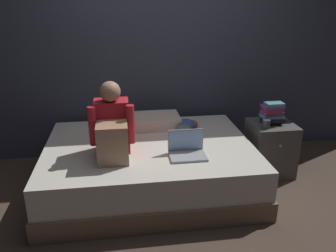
# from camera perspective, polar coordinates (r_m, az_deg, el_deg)

# --- Properties ---
(ground_plane) EXTENTS (8.00, 8.00, 0.00)m
(ground_plane) POSITION_cam_1_polar(r_m,az_deg,el_deg) (3.26, 1.04, -12.43)
(ground_plane) COLOR #47382D
(wall_back) EXTENTS (5.60, 0.10, 2.70)m
(wall_back) POSITION_cam_1_polar(r_m,az_deg,el_deg) (3.94, -1.69, 14.44)
(wall_back) COLOR #383D4C
(wall_back) RESTS_ON ground_plane
(bed) EXTENTS (2.00, 1.50, 0.47)m
(bed) POSITION_cam_1_polar(r_m,az_deg,el_deg) (3.38, -3.12, -6.65)
(bed) COLOR #7A6047
(bed) RESTS_ON ground_plane
(nightstand) EXTENTS (0.44, 0.46, 0.56)m
(nightstand) POSITION_cam_1_polar(r_m,az_deg,el_deg) (3.79, 16.70, -3.56)
(nightstand) COLOR #474442
(nightstand) RESTS_ON ground_plane
(person_sitting) EXTENTS (0.39, 0.44, 0.66)m
(person_sitting) POSITION_cam_1_polar(r_m,az_deg,el_deg) (3.00, -9.32, -0.42)
(person_sitting) COLOR #B21E28
(person_sitting) RESTS_ON bed
(laptop) EXTENTS (0.32, 0.23, 0.22)m
(laptop) POSITION_cam_1_polar(r_m,az_deg,el_deg) (3.03, 3.19, -3.94)
(laptop) COLOR #9EA0A5
(laptop) RESTS_ON bed
(pillow) EXTENTS (0.56, 0.36, 0.13)m
(pillow) POSITION_cam_1_polar(r_m,az_deg,el_deg) (3.68, -2.50, 0.81)
(pillow) COLOR beige
(pillow) RESTS_ON bed
(book_stack) EXTENTS (0.22, 0.17, 0.23)m
(book_stack) POSITION_cam_1_polar(r_m,az_deg,el_deg) (3.64, 17.04, 2.06)
(book_stack) COLOR black
(book_stack) RESTS_ON nightstand
(mug) EXTENTS (0.08, 0.08, 0.09)m
(mug) POSITION_cam_1_polar(r_m,az_deg,el_deg) (3.51, 16.10, 0.32)
(mug) COLOR #3D3D42
(mug) RESTS_ON nightstand
(clothes_pile) EXTENTS (0.27, 0.28, 0.12)m
(clothes_pile) POSITION_cam_1_polar(r_m,az_deg,el_deg) (3.59, 2.93, 0.03)
(clothes_pile) COLOR #4C6B56
(clothes_pile) RESTS_ON bed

